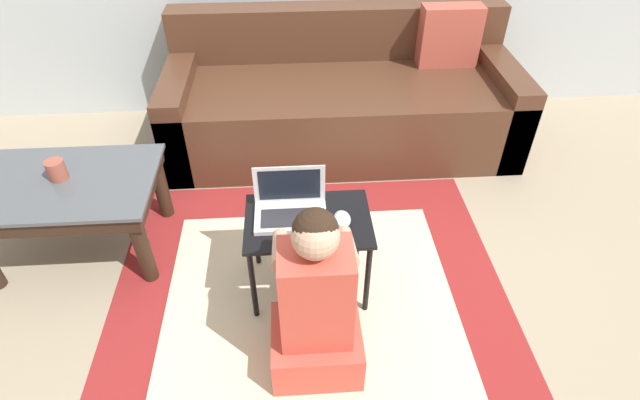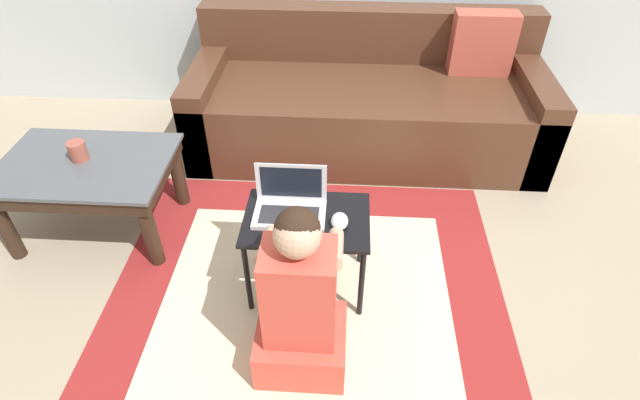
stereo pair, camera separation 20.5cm
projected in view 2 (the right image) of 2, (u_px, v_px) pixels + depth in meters
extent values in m
plane|color=gray|center=(331.00, 285.00, 2.31)|extent=(16.00, 16.00, 0.00)
cube|color=maroon|center=(304.00, 318.00, 2.16)|extent=(1.78, 1.90, 0.01)
cube|color=beige|center=(304.00, 318.00, 2.15)|extent=(1.28, 1.37, 0.00)
cube|color=#4C2D1E|center=(366.00, 114.00, 3.08)|extent=(2.09, 0.87, 0.44)
cube|color=#4C2D1E|center=(369.00, 33.00, 3.10)|extent=(2.09, 0.19, 0.32)
cube|color=#4C2D1E|center=(211.00, 103.00, 3.10)|extent=(0.16, 0.87, 0.52)
cube|color=#4C2D1E|center=(526.00, 113.00, 3.01)|extent=(0.16, 0.87, 0.52)
cube|color=#B24C3D|center=(482.00, 43.00, 2.93)|extent=(0.36, 0.14, 0.36)
cube|color=#4C5156|center=(84.00, 164.00, 2.36)|extent=(0.80, 0.56, 0.02)
cube|color=black|center=(87.00, 171.00, 2.38)|extent=(0.77, 0.54, 0.07)
cylinder|color=black|center=(4.00, 225.00, 2.33)|extent=(0.07, 0.07, 0.40)
cylinder|color=black|center=(150.00, 231.00, 2.30)|extent=(0.07, 0.07, 0.40)
cylinder|color=black|center=(50.00, 168.00, 2.68)|extent=(0.07, 0.07, 0.40)
cylinder|color=black|center=(177.00, 173.00, 2.65)|extent=(0.07, 0.07, 0.40)
cube|color=black|center=(306.00, 220.00, 2.06)|extent=(0.52, 0.36, 0.02)
cylinder|color=black|center=(248.00, 279.00, 2.08)|extent=(0.02, 0.02, 0.39)
cylinder|color=black|center=(361.00, 284.00, 2.05)|extent=(0.02, 0.02, 0.39)
cylinder|color=black|center=(259.00, 228.00, 2.32)|extent=(0.02, 0.02, 0.39)
cylinder|color=black|center=(361.00, 232.00, 2.29)|extent=(0.02, 0.02, 0.39)
cube|color=silver|center=(290.00, 214.00, 2.05)|extent=(0.30, 0.19, 0.02)
cube|color=#28282D|center=(289.00, 215.00, 2.03)|extent=(0.24, 0.11, 0.00)
cube|color=silver|center=(291.00, 182.00, 2.06)|extent=(0.30, 0.01, 0.18)
cube|color=black|center=(291.00, 182.00, 2.06)|extent=(0.25, 0.00, 0.15)
ellipsoid|color=silver|center=(340.00, 221.00, 2.01)|extent=(0.07, 0.10, 0.04)
cube|color=#CC4C3D|center=(302.00, 345.00, 1.94)|extent=(0.34, 0.30, 0.20)
cube|color=#CC4C3D|center=(300.00, 294.00, 1.75)|extent=(0.26, 0.19, 0.42)
sphere|color=tan|center=(297.00, 235.00, 1.57)|extent=(0.16, 0.16, 0.16)
sphere|color=black|center=(297.00, 230.00, 1.56)|extent=(0.15, 0.15, 0.15)
cylinder|color=tan|center=(268.00, 245.00, 1.77)|extent=(0.06, 0.25, 0.13)
cylinder|color=tan|center=(335.00, 248.00, 1.75)|extent=(0.06, 0.25, 0.13)
cylinder|color=#994C3D|center=(78.00, 151.00, 2.34)|extent=(0.08, 0.08, 0.09)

